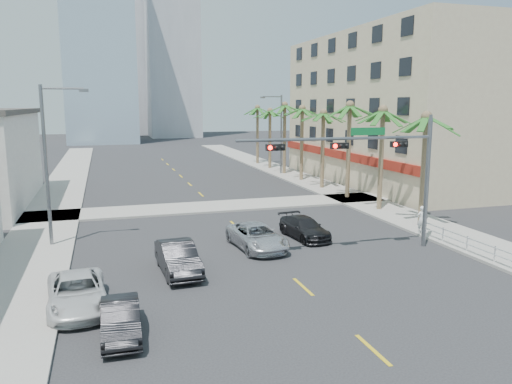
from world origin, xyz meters
TOP-DOWN VIEW (x-y plane):
  - ground at (0.00, 0.00)m, footprint 260.00×260.00m
  - sidewalk_right at (12.00, 20.00)m, footprint 4.00×120.00m
  - sidewalk_left at (-12.00, 20.00)m, footprint 4.00×120.00m
  - sidewalk_cross at (0.00, 22.00)m, footprint 80.00×4.00m
  - building_right at (21.99, 30.00)m, footprint 15.25×28.00m
  - tower_far_left at (-8.00, 95.00)m, footprint 14.00×14.00m
  - tower_far_right at (9.00, 110.00)m, footprint 12.00×12.00m
  - tower_far_center at (-3.00, 125.00)m, footprint 16.00×16.00m
  - traffic_signal_mast at (5.78, 7.95)m, footprint 11.12×0.54m
  - palm_tree_0 at (11.60, 12.00)m, footprint 4.80×4.80m
  - palm_tree_1 at (11.60, 17.20)m, footprint 4.80×4.80m
  - palm_tree_2 at (11.60, 22.40)m, footprint 4.80×4.80m
  - palm_tree_3 at (11.60, 27.60)m, footprint 4.80×4.80m
  - palm_tree_4 at (11.60, 32.80)m, footprint 4.80×4.80m
  - palm_tree_5 at (11.60, 38.00)m, footprint 4.80×4.80m
  - palm_tree_6 at (11.60, 43.20)m, footprint 4.80×4.80m
  - palm_tree_7 at (11.60, 48.40)m, footprint 4.80×4.80m
  - streetlight_left at (-11.00, 14.00)m, footprint 2.55×0.25m
  - streetlight_right at (11.00, 38.00)m, footprint 2.55×0.25m
  - guardrail at (10.30, 6.00)m, footprint 0.08×8.08m
  - car_parked_mid at (-7.86, 1.46)m, footprint 1.35×3.73m
  - car_parked_far at (-9.40, 4.38)m, footprint 2.57×4.94m
  - car_lane_left at (-5.00, 7.48)m, footprint 1.81×4.60m
  - car_lane_center at (-0.20, 10.29)m, footprint 2.71×5.14m
  - car_lane_right at (3.18, 11.59)m, footprint 2.25×4.49m
  - pedestrian at (10.30, 10.11)m, footprint 0.63×0.42m

SIDE VIEW (x-z plane):
  - ground at x=0.00m, z-range 0.00..0.00m
  - sidewalk_right at x=12.00m, z-range 0.00..0.15m
  - sidewalk_left at x=-12.00m, z-range 0.00..0.15m
  - sidewalk_cross at x=0.00m, z-range 0.00..0.15m
  - car_parked_mid at x=-7.86m, z-range 0.00..1.22m
  - car_lane_right at x=3.18m, z-range 0.00..1.25m
  - car_parked_far at x=-9.40m, z-range 0.00..1.33m
  - guardrail at x=10.30m, z-range 0.17..1.17m
  - car_lane_center at x=-0.20m, z-range 0.00..1.38m
  - car_lane_left at x=-5.00m, z-range 0.00..1.49m
  - pedestrian at x=10.30m, z-range 0.15..1.84m
  - streetlight_left at x=-11.00m, z-range 0.56..9.56m
  - streetlight_right at x=11.00m, z-range 0.56..9.56m
  - traffic_signal_mast at x=5.78m, z-range 1.46..8.66m
  - palm_tree_0 at x=11.60m, z-range 3.18..10.98m
  - palm_tree_3 at x=11.60m, z-range 3.18..10.98m
  - palm_tree_6 at x=11.60m, z-range 3.18..10.98m
  - palm_tree_1 at x=11.60m, z-range 3.35..11.51m
  - palm_tree_4 at x=11.60m, z-range 3.35..11.51m
  - palm_tree_7 at x=11.60m, z-range 3.35..11.51m
  - building_right at x=21.99m, z-range 0.00..15.00m
  - palm_tree_2 at x=11.60m, z-range 3.52..12.04m
  - palm_tree_5 at x=11.60m, z-range 3.52..12.04m
  - tower_far_center at x=-3.00m, z-range 0.00..42.00m
  - tower_far_left at x=-8.00m, z-range 0.00..48.00m
  - tower_far_right at x=9.00m, z-range 0.00..60.00m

